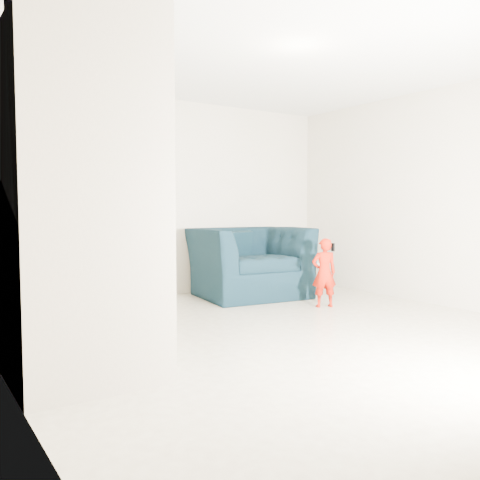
# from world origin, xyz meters

# --- Properties ---
(floor) EXTENTS (5.50, 5.50, 0.00)m
(floor) POSITION_xyz_m (0.00, 0.00, 0.00)
(floor) COLOR #9F917B
(floor) RESTS_ON ground
(ceiling) EXTENTS (5.50, 5.50, 0.00)m
(ceiling) POSITION_xyz_m (0.00, 0.00, 2.70)
(ceiling) COLOR silver
(ceiling) RESTS_ON back_wall
(back_wall) EXTENTS (5.00, 0.00, 5.00)m
(back_wall) POSITION_xyz_m (0.00, 2.75, 1.35)
(back_wall) COLOR #BDB59A
(back_wall) RESTS_ON floor
(left_wall) EXTENTS (0.00, 5.50, 5.50)m
(left_wall) POSITION_xyz_m (-2.50, 0.00, 1.35)
(left_wall) COLOR #BDB59A
(left_wall) RESTS_ON floor
(right_wall) EXTENTS (0.00, 5.50, 5.50)m
(right_wall) POSITION_xyz_m (2.50, 0.00, 1.35)
(right_wall) COLOR #BDB59A
(right_wall) RESTS_ON floor
(armchair) EXTENTS (1.60, 1.44, 0.94)m
(armchair) POSITION_xyz_m (0.89, 2.09, 0.47)
(armchair) COLOR black
(armchair) RESTS_ON floor
(toddler) EXTENTS (0.36, 0.31, 0.85)m
(toddler) POSITION_xyz_m (1.22, 0.95, 0.42)
(toddler) COLOR #930604
(toddler) RESTS_ON floor
(side_table) EXTENTS (0.37, 0.37, 0.37)m
(side_table) POSITION_xyz_m (2.25, 2.32, 0.25)
(side_table) COLOR white
(side_table) RESTS_ON floor
(staircase) EXTENTS (1.02, 3.03, 3.62)m
(staircase) POSITION_xyz_m (-2.00, 0.55, 0.95)
(staircase) COLOR #ADA089
(staircase) RESTS_ON floor
(cushion) EXTENTS (0.36, 0.17, 0.36)m
(cushion) POSITION_xyz_m (0.89, 2.33, 0.72)
(cushion) COLOR black
(cushion) RESTS_ON armchair
(throw) EXTENTS (0.04, 0.43, 0.48)m
(throw) POSITION_xyz_m (0.28, 2.14, 0.59)
(throw) COLOR black
(throw) RESTS_ON armchair
(phone) EXTENTS (0.03, 0.05, 0.10)m
(phone) POSITION_xyz_m (1.32, 0.90, 0.74)
(phone) COLOR black
(phone) RESTS_ON toddler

